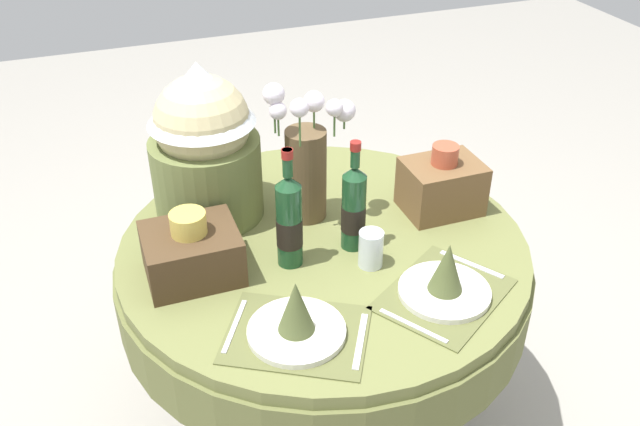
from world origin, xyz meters
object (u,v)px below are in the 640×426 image
at_px(place_setting_right, 446,281).
at_px(dining_table, 323,276).
at_px(woven_basket_side_left, 192,252).
at_px(wine_bottle_centre, 289,221).
at_px(woven_basket_side_right, 442,185).
at_px(gift_tub_back_left, 204,138).
at_px(flower_vase, 306,161).
at_px(wine_bottle_left, 354,208).
at_px(tumbler_near_left, 371,249).
at_px(place_setting_left, 296,320).

bearing_deg(place_setting_right, dining_table, 122.53).
bearing_deg(woven_basket_side_left, dining_table, 3.18).
relative_size(wine_bottle_centre, woven_basket_side_right, 1.54).
bearing_deg(woven_basket_side_left, gift_tub_back_left, 69.01).
relative_size(dining_table, flower_vase, 2.78).
bearing_deg(wine_bottle_left, tumbler_near_left, -83.11).
xyz_separation_m(flower_vase, gift_tub_back_left, (-0.27, 0.12, 0.07)).
bearing_deg(woven_basket_side_left, wine_bottle_left, -3.30).
distance_m(wine_bottle_left, gift_tub_back_left, 0.48).
bearing_deg(flower_vase, woven_basket_side_right, -14.87).
bearing_deg(place_setting_right, tumbler_near_left, 124.67).
bearing_deg(wine_bottle_left, place_setting_left, -132.14).
relative_size(dining_table, gift_tub_back_left, 2.48).
xyz_separation_m(place_setting_right, tumbler_near_left, (-0.13, 0.19, 0.01)).
xyz_separation_m(place_setting_left, wine_bottle_centre, (0.08, 0.28, 0.09)).
height_order(wine_bottle_centre, woven_basket_side_right, wine_bottle_centre).
height_order(place_setting_left, woven_basket_side_right, woven_basket_side_right).
distance_m(wine_bottle_left, woven_basket_side_right, 0.34).
bearing_deg(place_setting_left, woven_basket_side_right, 32.84).
bearing_deg(wine_bottle_left, gift_tub_back_left, 137.83).
height_order(flower_vase, wine_bottle_left, flower_vase).
xyz_separation_m(place_setting_left, place_setting_right, (0.41, 0.01, 0.00)).
bearing_deg(woven_basket_side_right, dining_table, -174.15).
height_order(flower_vase, gift_tub_back_left, gift_tub_back_left).
distance_m(place_setting_left, woven_basket_side_right, 0.71).
distance_m(dining_table, tumbler_near_left, 0.25).
xyz_separation_m(place_setting_left, flower_vase, (0.20, 0.49, 0.14)).
bearing_deg(dining_table, woven_basket_side_left, -176.82).
xyz_separation_m(wine_bottle_left, gift_tub_back_left, (-0.34, 0.31, 0.13)).
distance_m(dining_table, woven_basket_side_right, 0.45).
xyz_separation_m(place_setting_right, woven_basket_side_right, (0.19, 0.37, 0.04)).
distance_m(flower_vase, wine_bottle_centre, 0.24).
xyz_separation_m(wine_bottle_left, woven_basket_side_right, (0.33, 0.09, -0.04)).
relative_size(wine_bottle_centre, tumbler_near_left, 3.32).
distance_m(gift_tub_back_left, woven_basket_side_right, 0.73).
xyz_separation_m(flower_vase, wine_bottle_centre, (-0.12, -0.21, -0.05)).
distance_m(place_setting_right, woven_basket_side_right, 0.42).
xyz_separation_m(dining_table, woven_basket_side_right, (0.40, 0.04, 0.21)).
distance_m(place_setting_right, woven_basket_side_left, 0.67).
distance_m(place_setting_left, tumbler_near_left, 0.34).
bearing_deg(tumbler_near_left, place_setting_left, -144.88).
bearing_deg(tumbler_near_left, gift_tub_back_left, 130.91).
height_order(place_setting_left, wine_bottle_centre, wine_bottle_centre).
bearing_deg(flower_vase, place_setting_left, -111.84).
relative_size(dining_table, wine_bottle_left, 3.61).
distance_m(place_setting_left, woven_basket_side_left, 0.37).
bearing_deg(tumbler_near_left, woven_basket_side_right, 30.71).
bearing_deg(place_setting_right, place_setting_left, -178.50).
height_order(flower_vase, woven_basket_side_left, flower_vase).
bearing_deg(place_setting_left, wine_bottle_centre, 74.99).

